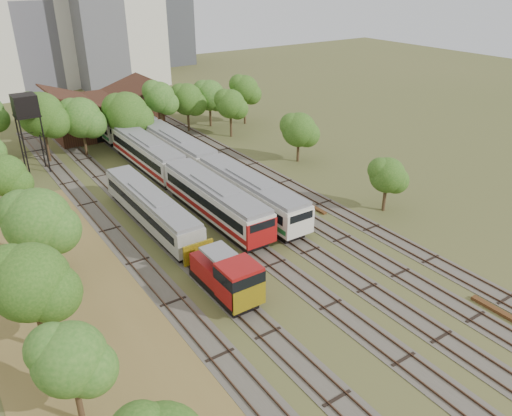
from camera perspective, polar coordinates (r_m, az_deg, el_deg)
ground at (r=39.55m, az=13.86°, el=-12.07°), size 240.00×240.00×0.00m
dry_grass_patch at (r=37.16m, az=-16.40°, el=-15.25°), size 14.00×60.00×0.04m
tracks at (r=56.07m, az=-5.46°, el=0.63°), size 24.60×80.00×0.19m
railcar_red_set at (r=58.60m, az=-8.95°, el=3.80°), size 3.26×34.58×4.04m
railcar_green_set at (r=67.16m, az=-8.97°, el=6.66°), size 3.23×52.08×4.00m
railcar_rear at (r=82.98m, az=-17.35°, el=9.35°), size 2.89×16.08×3.57m
shunter_locomotive at (r=39.57m, az=-3.22°, el=-7.92°), size 2.92×8.10×3.82m
old_grey_coach at (r=51.32m, az=-11.91°, el=0.00°), size 2.86×18.00×3.54m
water_tower at (r=68.18m, az=-24.86°, el=10.38°), size 2.86×2.86×9.92m
rail_pile_far at (r=56.06m, az=5.50°, el=0.70°), size 0.45×7.14×0.23m
maintenance_shed at (r=83.91m, az=-17.00°, el=10.30°), size 16.45×11.55×7.58m
tree_band_left at (r=47.52m, az=-26.05°, el=0.18°), size 7.85×62.61×8.34m
tree_band_far at (r=75.37m, az=-14.61°, el=11.14°), size 42.37×11.09×9.42m
tree_band_right at (r=67.30m, az=3.50°, el=9.18°), size 6.14×35.74×7.31m
tower_far_right at (r=142.75m, az=-10.59°, el=21.49°), size 12.00×12.00×28.00m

